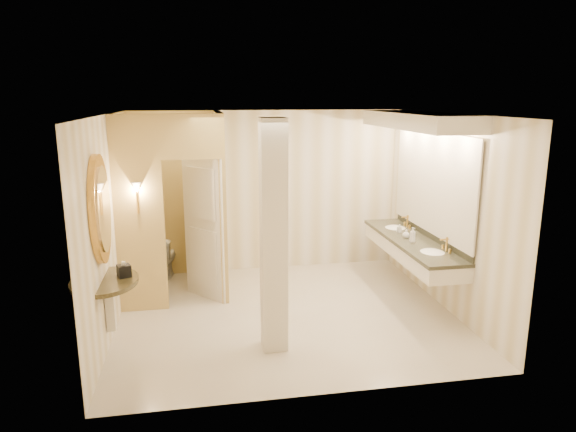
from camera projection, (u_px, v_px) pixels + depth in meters
floor at (286, 314)px, 7.07m from camera, size 4.50×4.50×0.00m
ceiling at (286, 114)px, 6.45m from camera, size 4.50×4.50×0.00m
wall_back at (266, 191)px, 8.68m from camera, size 4.50×0.02×2.70m
wall_front at (323, 267)px, 4.84m from camera, size 4.50×0.02×2.70m
wall_left at (108, 226)px, 6.37m from camera, size 0.02×4.00×2.70m
wall_right at (445, 212)px, 7.14m from camera, size 0.02×4.00×2.70m
toilet_closet at (198, 204)px, 7.48m from camera, size 1.50×1.55×2.70m
wall_sconce at (137, 189)px, 6.75m from camera, size 0.14×0.14×0.42m
vanity at (417, 188)px, 7.38m from camera, size 0.75×2.65×2.09m
console_shelf at (102, 241)px, 5.76m from camera, size 0.95×0.95×1.92m
pillar at (274, 238)px, 5.83m from camera, size 0.29×0.29×2.70m
tissue_box at (124, 271)px, 5.95m from camera, size 0.18×0.18×0.14m
toilet at (162, 257)px, 8.36m from camera, size 0.53×0.78×0.73m
soap_bottle_a at (399, 228)px, 7.90m from camera, size 0.07×0.07×0.12m
soap_bottle_b at (406, 234)px, 7.57m from camera, size 0.12×0.12×0.13m
soap_bottle_c at (413, 235)px, 7.34m from camera, size 0.11×0.11×0.22m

